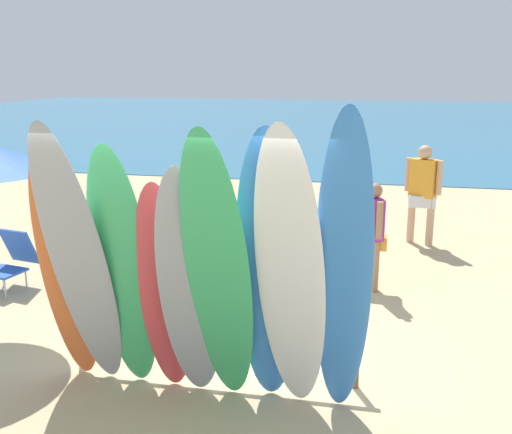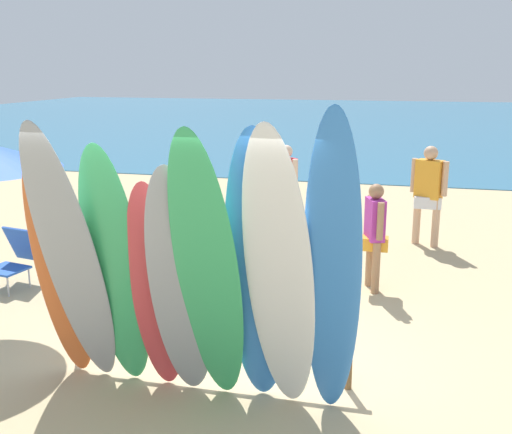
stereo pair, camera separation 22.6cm
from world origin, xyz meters
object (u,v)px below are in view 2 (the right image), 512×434
Objects in this scene: beachgoer_strolling at (428,189)px; beach_chair_red at (87,266)px; beach_chair_blue at (15,256)px; surfboard_orange_0 at (60,268)px; surfboard_green_2 at (116,273)px; surfboard_green_5 at (208,277)px; beach_chair_striped at (82,234)px; surfboard_red_3 at (156,291)px; surfboard_grey_4 at (180,288)px; surfboard_blue_8 at (332,276)px; surfboard_grey_1 at (72,263)px; beachgoer_by_water at (268,179)px; surfboard_white_7 at (280,280)px; beachgoer_photographing at (286,184)px; beachgoer_midbeach at (374,230)px; surfboard_rack at (206,327)px; surfboard_blue_6 at (258,276)px.

beachgoer_strolling is 5.70m from beach_chair_red.
beach_chair_blue is at bearing -122.90° from beachgoer_strolling.
surfboard_green_2 is (0.59, -0.05, 0.02)m from surfboard_orange_0.
surfboard_green_5 is 5.09m from beach_chair_striped.
surfboard_grey_4 is at bearing -29.62° from surfboard_red_3.
surfboard_blue_8 is 5.35m from beach_chair_blue.
beachgoer_by_water is (0.29, 6.64, -0.43)m from surfboard_grey_1.
surfboard_white_7 reaches higher than beach_chair_red.
surfboard_green_2 is 3.03× the size of beach_chair_blue.
beachgoer_photographing is at bearing 106.15° from surfboard_white_7.
surfboard_grey_1 is at bearing -165.95° from surfboard_green_2.
surfboard_white_7 reaches higher than beachgoer_strolling.
surfboard_white_7 reaches higher than surfboard_grey_1.
surfboard_orange_0 reaches higher than beachgoer_photographing.
beachgoer_strolling is at bearing 37.22° from beach_chair_red.
beach_chair_blue is (-4.84, -1.03, -0.42)m from beachgoer_midbeach.
surfboard_rack is 1.15m from surfboard_green_5.
beachgoer_strolling is (2.89, 5.71, -0.22)m from surfboard_green_2.
beachgoer_strolling is (3.25, 5.83, -0.32)m from surfboard_grey_1.
surfboard_orange_0 reaches higher than beachgoer_midbeach.
beachgoer_by_water is 4.99m from beach_chair_blue.
beach_chair_red is at bearing 143.46° from surfboard_blue_8.
surfboard_green_2 is at bearing 171.72° from surfboard_green_5.
surfboard_grey_4 is at bearing 78.33° from beachgoer_by_water.
beachgoer_photographing is at bearing 59.55° from beach_chair_red.
beach_chair_red is at bearing 119.70° from surfboard_grey_1.
surfboard_red_3 is 6.21m from beachgoer_strolling.
surfboard_blue_6 is 1.62× the size of beachgoer_photographing.
beach_chair_red is (-3.66, -1.18, -0.42)m from beachgoer_midbeach.
surfboard_grey_1 is 1.27m from surfboard_green_5.
surfboard_orange_0 is 0.86× the size of surfboard_blue_8.
surfboard_grey_1 reaches higher than surfboard_grey_4.
surfboard_rack is 0.94m from surfboard_grey_4.
surfboard_grey_1 is at bearing 179.86° from surfboard_green_5.
surfboard_orange_0 is 1.13× the size of surfboard_red_3.
surfboard_white_7 reaches higher than surfboard_green_2.
surfboard_blue_6 reaches higher than beach_chair_red.
surfboard_blue_6 reaches higher than beach_chair_striped.
surfboard_grey_4 is 0.87× the size of surfboard_green_5.
beach_chair_striped is (-5.31, -2.12, -0.56)m from beachgoer_strolling.
surfboard_rack is at bearing -44.69° from beachgoer_photographing.
beachgoer_by_water is at bearing 103.68° from surfboard_blue_8.
beachgoer_midbeach is (0.61, 3.48, -0.46)m from surfboard_white_7.
surfboard_grey_1 is at bearing -143.51° from surfboard_rack.
beach_chair_striped is at bearing 67.74° from beachgoer_midbeach.
surfboard_grey_1 is at bearing -64.05° from beach_chair_red.
surfboard_blue_8 reaches higher than beachgoer_photographing.
surfboard_orange_0 reaches higher than beach_chair_striped.
surfboard_rack is at bearing 131.54° from surfboard_blue_6.
beachgoer_photographing is 2.02× the size of beach_chair_blue.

